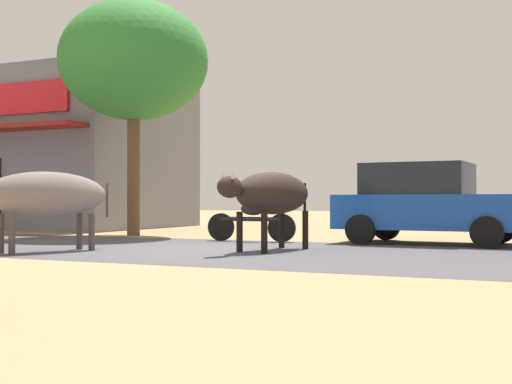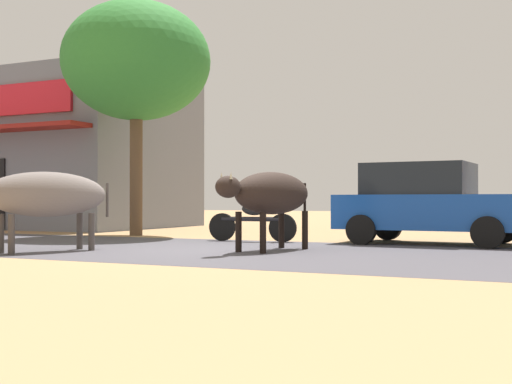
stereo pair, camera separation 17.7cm
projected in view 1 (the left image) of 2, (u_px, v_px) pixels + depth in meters
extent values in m
plane|color=tan|center=(212.00, 250.00, 12.17)|extent=(80.00, 80.00, 0.00)
cube|color=#4A474E|center=(212.00, 250.00, 12.17)|extent=(72.00, 5.65, 0.00)
cube|color=slate|center=(47.00, 154.00, 22.80)|extent=(8.47, 5.80, 4.87)
cylinder|color=brown|center=(134.00, 172.00, 17.01)|extent=(0.32, 0.32, 3.17)
ellipsoid|color=#2F7B31|center=(134.00, 61.00, 17.04)|extent=(3.72, 3.72, 2.98)
cube|color=#1849A4|center=(432.00, 212.00, 13.84)|extent=(3.80, 1.96, 0.70)
cube|color=#1E2328|center=(418.00, 179.00, 13.98)|extent=(2.12, 1.74, 0.64)
cylinder|color=black|center=(500.00, 229.00, 14.08)|extent=(0.61, 0.21, 0.60)
cylinder|color=black|center=(487.00, 232.00, 12.49)|extent=(0.61, 0.21, 0.60)
cylinder|color=black|center=(386.00, 226.00, 15.19)|extent=(0.61, 0.21, 0.60)
cylinder|color=black|center=(361.00, 230.00, 13.60)|extent=(0.61, 0.21, 0.60)
cylinder|color=black|center=(282.00, 228.00, 14.36)|extent=(0.61, 0.12, 0.60)
cylinder|color=black|center=(221.00, 227.00, 14.86)|extent=(0.61, 0.12, 0.60)
cylinder|color=black|center=(251.00, 219.00, 14.62)|extent=(1.40, 0.19, 0.10)
ellipsoid|color=black|center=(253.00, 209.00, 14.60)|extent=(0.57, 0.28, 0.28)
cylinder|color=black|center=(279.00, 207.00, 14.39)|extent=(0.06, 0.06, 0.60)
ellipsoid|color=slate|center=(48.00, 194.00, 11.64)|extent=(1.42, 2.28, 0.78)
cylinder|color=#443E3B|center=(12.00, 235.00, 10.99)|extent=(0.11, 0.11, 0.66)
cylinder|color=#443E3B|center=(1.00, 234.00, 11.31)|extent=(0.11, 0.11, 0.66)
cylinder|color=#443E3B|center=(92.00, 232.00, 11.96)|extent=(0.11, 0.11, 0.66)
cylinder|color=#443E3B|center=(79.00, 231.00, 12.28)|extent=(0.11, 0.11, 0.66)
cylinder|color=#443E3B|center=(107.00, 200.00, 12.43)|extent=(0.05, 0.05, 0.62)
ellipsoid|color=#2C211C|center=(273.00, 193.00, 12.00)|extent=(1.13, 2.07, 0.75)
ellipsoid|color=#2C211C|center=(230.00, 187.00, 11.02)|extent=(0.39, 0.61, 0.36)
cone|color=beige|center=(233.00, 176.00, 10.92)|extent=(0.06, 0.06, 0.12)
cone|color=beige|center=(223.00, 176.00, 11.04)|extent=(0.06, 0.06, 0.12)
cylinder|color=black|center=(264.00, 233.00, 11.33)|extent=(0.11, 0.11, 0.69)
cylinder|color=black|center=(240.00, 232.00, 11.64)|extent=(0.11, 0.11, 0.69)
cylinder|color=black|center=(305.00, 230.00, 12.35)|extent=(0.11, 0.11, 0.69)
cylinder|color=black|center=(282.00, 229.00, 12.66)|extent=(0.11, 0.11, 0.69)
cylinder|color=black|center=(305.00, 199.00, 12.83)|extent=(0.05, 0.05, 0.60)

